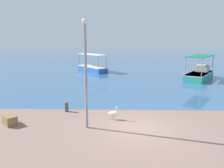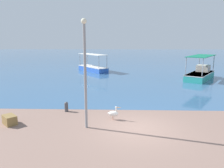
# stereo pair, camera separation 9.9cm
# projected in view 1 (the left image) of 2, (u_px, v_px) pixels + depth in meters

# --- Properties ---
(ground) EXTENTS (120.00, 120.00, 0.00)m
(ground) POSITION_uv_depth(u_px,v_px,m) (137.00, 128.00, 11.28)
(ground) COLOR #87695C
(harbor_water) EXTENTS (110.00, 90.00, 0.00)m
(harbor_water) POSITION_uv_depth(u_px,v_px,m) (122.00, 57.00, 58.29)
(harbor_water) COLOR #38608A
(harbor_water) RESTS_ON ground
(fishing_boat_far_left) EXTENTS (4.80, 5.39, 2.45)m
(fishing_boat_far_left) POSITION_uv_depth(u_px,v_px,m) (92.00, 68.00, 31.39)
(fishing_boat_far_left) COLOR blue
(fishing_boat_far_left) RESTS_ON harbor_water
(fishing_boat_outer) EXTENTS (4.89, 5.94, 2.71)m
(fishing_boat_outer) POSITION_uv_depth(u_px,v_px,m) (200.00, 74.00, 25.16)
(fishing_boat_outer) COLOR teal
(fishing_boat_outer) RESTS_ON harbor_water
(pelican) EXTENTS (0.81, 0.35, 0.80)m
(pelican) POSITION_uv_depth(u_px,v_px,m) (114.00, 113.00, 12.43)
(pelican) COLOR #E0997A
(pelican) RESTS_ON ground
(lamp_post) EXTENTS (0.28, 0.28, 5.50)m
(lamp_post) POSITION_uv_depth(u_px,v_px,m) (86.00, 68.00, 10.76)
(lamp_post) COLOR gray
(lamp_post) RESTS_ON ground
(mooring_bollard) EXTENTS (0.24, 0.24, 0.64)m
(mooring_bollard) POSITION_uv_depth(u_px,v_px,m) (66.00, 106.00, 13.84)
(mooring_bollard) COLOR #47474C
(mooring_bollard) RESTS_ON ground
(cargo_crate) EXTENTS (0.98, 0.98, 0.50)m
(cargo_crate) POSITION_uv_depth(u_px,v_px,m) (10.00, 120.00, 11.74)
(cargo_crate) COLOR olive
(cargo_crate) RESTS_ON ground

